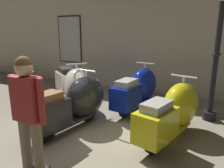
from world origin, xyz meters
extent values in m
plane|color=gray|center=(0.00, 0.00, 0.00)|extent=(60.00, 60.00, 0.00)
cube|color=#BCB29E|center=(0.00, 3.61, 1.87)|extent=(18.00, 0.20, 3.74)
cube|color=black|center=(-2.66, 3.49, 1.59)|extent=(0.99, 0.03, 1.64)
cube|color=#B2B2AD|center=(-2.66, 3.48, 1.59)|extent=(0.91, 0.01, 1.56)
cylinder|color=black|center=(-0.80, 1.32, 0.23)|extent=(0.43, 0.34, 0.46)
cylinder|color=silver|center=(-0.80, 1.32, 0.23)|extent=(0.23, 0.21, 0.21)
cylinder|color=black|center=(-1.68, 1.96, 0.23)|extent=(0.43, 0.34, 0.46)
cylinder|color=silver|center=(-1.68, 1.96, 0.23)|extent=(0.23, 0.21, 0.21)
cube|color=beige|center=(-1.24, 1.64, 0.21)|extent=(1.13, 0.97, 0.06)
ellipsoid|color=beige|center=(-0.85, 1.35, 0.56)|extent=(1.13, 1.05, 0.87)
cube|color=beige|center=(-1.65, 1.93, 0.48)|extent=(0.90, 0.83, 0.51)
cube|color=black|center=(-1.65, 1.93, 0.80)|extent=(0.63, 0.58, 0.14)
sphere|color=silver|center=(-0.59, 1.16, 0.80)|extent=(0.17, 0.17, 0.17)
cylinder|color=silver|center=(-0.82, 1.33, 0.96)|extent=(0.05, 0.05, 0.32)
cylinder|color=silver|center=(-0.82, 1.33, 1.12)|extent=(0.33, 0.43, 0.04)
cube|color=silver|center=(-0.68, 1.59, 0.50)|extent=(0.63, 0.46, 0.03)
cylinder|color=black|center=(-0.17, 0.78, 0.23)|extent=(0.17, 0.46, 0.45)
cylinder|color=silver|center=(-0.17, 0.78, 0.23)|extent=(0.14, 0.22, 0.20)
cylinder|color=black|center=(-0.36, -0.28, 0.23)|extent=(0.17, 0.46, 0.45)
cylinder|color=silver|center=(-0.36, -0.28, 0.23)|extent=(0.14, 0.22, 0.20)
cube|color=black|center=(-0.26, 0.25, 0.20)|extent=(0.59, 1.13, 0.06)
ellipsoid|color=black|center=(-0.18, 0.73, 0.55)|extent=(0.75, 1.04, 0.86)
cube|color=black|center=(-0.35, -0.23, 0.48)|extent=(0.58, 0.84, 0.50)
cube|color=brown|center=(-0.35, -0.23, 0.80)|extent=(0.41, 0.59, 0.14)
sphere|color=silver|center=(-0.12, 1.04, 0.79)|extent=(0.17, 0.17, 0.17)
cylinder|color=silver|center=(-0.17, 0.76, 0.95)|extent=(0.05, 0.05, 0.32)
cylinder|color=silver|center=(-0.17, 0.76, 1.11)|extent=(0.50, 0.12, 0.04)
cube|color=silver|center=(-0.46, 0.78, 0.49)|extent=(0.15, 0.75, 0.03)
cylinder|color=black|center=(0.55, 2.40, 0.22)|extent=(0.13, 0.45, 0.45)
cylinder|color=silver|center=(0.55, 2.40, 0.22)|extent=(0.12, 0.21, 0.20)
cylinder|color=black|center=(0.45, 1.34, 0.22)|extent=(0.13, 0.45, 0.45)
cylinder|color=silver|center=(0.45, 1.34, 0.22)|extent=(0.12, 0.21, 0.20)
cube|color=navy|center=(0.50, 1.87, 0.20)|extent=(0.50, 1.09, 0.06)
ellipsoid|color=navy|center=(0.54, 2.34, 0.54)|extent=(0.66, 0.99, 0.85)
cube|color=navy|center=(0.46, 1.38, 0.47)|extent=(0.51, 0.80, 0.49)
cube|color=gray|center=(0.46, 1.38, 0.78)|extent=(0.36, 0.56, 0.13)
sphere|color=silver|center=(0.57, 2.65, 0.78)|extent=(0.17, 0.17, 0.17)
cylinder|color=silver|center=(0.55, 2.37, 0.93)|extent=(0.05, 0.05, 0.31)
cylinder|color=silver|center=(0.55, 2.37, 1.09)|extent=(0.49, 0.08, 0.04)
cube|color=silver|center=(0.26, 2.37, 0.49)|extent=(0.08, 0.75, 0.03)
cylinder|color=black|center=(1.67, 1.24, 0.22)|extent=(0.19, 0.45, 0.44)
cylinder|color=silver|center=(1.67, 1.24, 0.22)|extent=(0.15, 0.22, 0.20)
cylinder|color=black|center=(1.42, 0.22, 0.22)|extent=(0.19, 0.45, 0.44)
cylinder|color=silver|center=(1.42, 0.22, 0.22)|extent=(0.15, 0.22, 0.20)
cube|color=gold|center=(1.55, 0.73, 0.20)|extent=(0.63, 1.11, 0.06)
ellipsoid|color=gold|center=(1.66, 1.18, 0.53)|extent=(0.77, 1.03, 0.84)
cube|color=gold|center=(1.43, 0.26, 0.46)|extent=(0.60, 0.83, 0.49)
cube|color=gray|center=(1.43, 0.26, 0.77)|extent=(0.42, 0.59, 0.13)
sphere|color=silver|center=(1.73, 1.48, 0.77)|extent=(0.17, 0.17, 0.17)
cylinder|color=silver|center=(1.66, 1.21, 0.92)|extent=(0.05, 0.05, 0.31)
cylinder|color=silver|center=(1.66, 1.21, 1.07)|extent=(0.48, 0.15, 0.04)
cube|color=silver|center=(1.38, 1.25, 0.48)|extent=(0.19, 0.72, 0.03)
cylinder|color=black|center=(2.15, 2.04, 0.09)|extent=(0.28, 0.28, 0.18)
cylinder|color=black|center=(2.15, 2.04, 1.31)|extent=(0.11, 0.11, 2.26)
torus|color=black|center=(2.15, 2.04, 1.42)|extent=(0.19, 0.19, 0.04)
cylinder|color=#72604C|center=(0.24, -1.02, 0.47)|extent=(0.14, 0.14, 0.79)
cylinder|color=#72604C|center=(0.03, -1.02, 0.47)|extent=(0.14, 0.14, 0.79)
cube|color=maroon|center=(0.14, -1.02, 1.07)|extent=(0.37, 0.20, 0.56)
cylinder|color=maroon|center=(0.36, -1.01, 1.06)|extent=(0.09, 0.09, 0.58)
cylinder|color=maroon|center=(-0.09, -1.03, 1.06)|extent=(0.09, 0.09, 0.58)
sphere|color=tan|center=(0.14, -1.02, 1.45)|extent=(0.21, 0.21, 0.21)
sphere|color=brown|center=(0.14, -1.02, 1.50)|extent=(0.20, 0.20, 0.20)
cylinder|color=#333338|center=(-1.60, 0.49, 0.01)|extent=(0.28, 0.28, 0.02)
cylinder|color=#A5A5AD|center=(-1.60, 0.49, 0.52)|extent=(0.04, 0.04, 0.99)
cube|color=silver|center=(-1.60, 0.49, 1.03)|extent=(0.28, 0.36, 0.12)
camera|label=1|loc=(2.19, -2.76, 1.88)|focal=33.87mm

